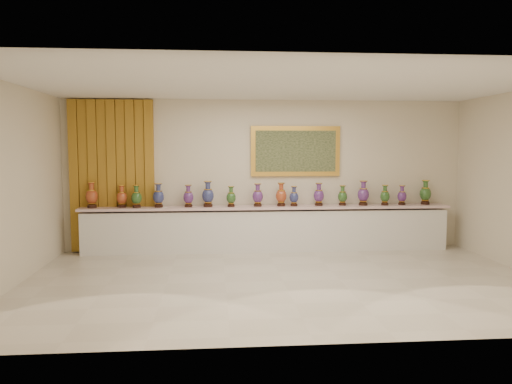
# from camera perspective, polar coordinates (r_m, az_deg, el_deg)

# --- Properties ---
(ground) EXTENTS (8.00, 8.00, 0.00)m
(ground) POSITION_cam_1_polar(r_m,az_deg,el_deg) (7.83, 3.10, -10.12)
(ground) COLOR beige
(ground) RESTS_ON ground
(room) EXTENTS (8.00, 8.00, 8.00)m
(room) POSITION_cam_1_polar(r_m,az_deg,el_deg) (10.03, -12.86, 2.25)
(room) COLOR beige
(room) RESTS_ON ground
(counter) EXTENTS (7.28, 0.48, 0.90)m
(counter) POSITION_cam_1_polar(r_m,az_deg,el_deg) (9.94, 1.30, -4.26)
(counter) COLOR white
(counter) RESTS_ON ground
(vase_0) EXTENTS (0.25, 0.25, 0.50)m
(vase_0) POSITION_cam_1_polar(r_m,az_deg,el_deg) (10.07, -18.26, -0.45)
(vase_0) COLOR black
(vase_0) RESTS_ON counter
(vase_1) EXTENTS (0.20, 0.20, 0.43)m
(vase_1) POSITION_cam_1_polar(r_m,az_deg,el_deg) (9.97, -15.08, -0.59)
(vase_1) COLOR black
(vase_1) RESTS_ON counter
(vase_2) EXTENTS (0.23, 0.23, 0.44)m
(vase_2) POSITION_cam_1_polar(r_m,az_deg,el_deg) (9.86, -13.50, -0.62)
(vase_2) COLOR black
(vase_2) RESTS_ON counter
(vase_3) EXTENTS (0.22, 0.22, 0.46)m
(vase_3) POSITION_cam_1_polar(r_m,az_deg,el_deg) (9.82, -11.08, -0.51)
(vase_3) COLOR black
(vase_3) RESTS_ON counter
(vase_4) EXTENTS (0.21, 0.21, 0.43)m
(vase_4) POSITION_cam_1_polar(r_m,az_deg,el_deg) (9.79, -7.74, -0.57)
(vase_4) COLOR black
(vase_4) RESTS_ON counter
(vase_5) EXTENTS (0.25, 0.25, 0.50)m
(vase_5) POSITION_cam_1_polar(r_m,az_deg,el_deg) (9.77, -5.51, -0.37)
(vase_5) COLOR black
(vase_5) RESTS_ON counter
(vase_6) EXTENTS (0.23, 0.23, 0.40)m
(vase_6) POSITION_cam_1_polar(r_m,az_deg,el_deg) (9.75, -2.86, -0.63)
(vase_6) COLOR black
(vase_6) RESTS_ON counter
(vase_7) EXTENTS (0.27, 0.27, 0.45)m
(vase_7) POSITION_cam_1_polar(r_m,az_deg,el_deg) (9.79, 0.20, -0.47)
(vase_7) COLOR black
(vase_7) RESTS_ON counter
(vase_8) EXTENTS (0.23, 0.23, 0.46)m
(vase_8) POSITION_cam_1_polar(r_m,az_deg,el_deg) (9.85, 2.89, -0.41)
(vase_8) COLOR black
(vase_8) RESTS_ON counter
(vase_9) EXTENTS (0.20, 0.20, 0.39)m
(vase_9) POSITION_cam_1_polar(r_m,az_deg,el_deg) (9.89, 4.36, -0.59)
(vase_9) COLOR black
(vase_9) RESTS_ON counter
(vase_10) EXTENTS (0.23, 0.23, 0.45)m
(vase_10) POSITION_cam_1_polar(r_m,az_deg,el_deg) (10.00, 7.19, -0.39)
(vase_10) COLOR black
(vase_10) RESTS_ON counter
(vase_11) EXTENTS (0.24, 0.24, 0.40)m
(vase_11) POSITION_cam_1_polar(r_m,az_deg,el_deg) (10.12, 9.86, -0.50)
(vase_11) COLOR black
(vase_11) RESTS_ON counter
(vase_12) EXTENTS (0.26, 0.26, 0.49)m
(vase_12) POSITION_cam_1_polar(r_m,az_deg,el_deg) (10.19, 12.16, -0.26)
(vase_12) COLOR black
(vase_12) RESTS_ON counter
(vase_13) EXTENTS (0.22, 0.22, 0.41)m
(vase_13) POSITION_cam_1_polar(r_m,az_deg,el_deg) (10.34, 14.52, -0.45)
(vase_13) COLOR black
(vase_13) RESTS_ON counter
(vase_14) EXTENTS (0.21, 0.21, 0.39)m
(vase_14) POSITION_cam_1_polar(r_m,az_deg,el_deg) (10.48, 16.34, -0.45)
(vase_14) COLOR black
(vase_14) RESTS_ON counter
(vase_15) EXTENTS (0.30, 0.30, 0.49)m
(vase_15) POSITION_cam_1_polar(r_m,az_deg,el_deg) (10.71, 18.79, -0.16)
(vase_15) COLOR black
(vase_15) RESTS_ON counter
(label_card) EXTENTS (0.10, 0.06, 0.00)m
(label_card) POSITION_cam_1_polar(r_m,az_deg,el_deg) (9.73, -10.43, -1.78)
(label_card) COLOR white
(label_card) RESTS_ON counter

